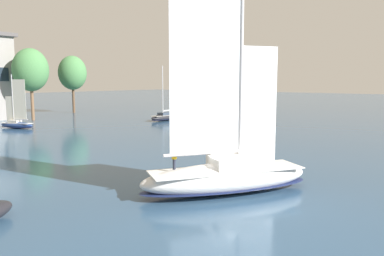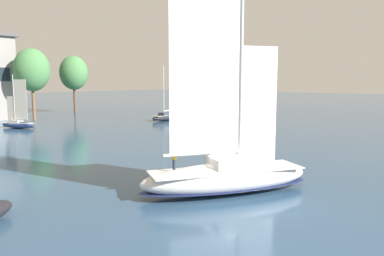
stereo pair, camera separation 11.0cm
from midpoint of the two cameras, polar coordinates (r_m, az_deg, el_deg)
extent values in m
plane|color=#2D4C6B|center=(25.78, 5.17, -9.74)|extent=(400.00, 400.00, 0.00)
cylinder|color=brown|center=(91.13, -17.65, 4.44)|extent=(0.57, 0.57, 7.07)
ellipsoid|color=#477F47|center=(91.05, -17.79, 8.01)|extent=(6.37, 6.37, 7.78)
cylinder|color=brown|center=(76.90, -23.20, 3.80)|extent=(0.58, 0.58, 7.26)
ellipsoid|color=#477F47|center=(76.82, -23.42, 8.14)|extent=(6.53, 6.53, 7.99)
ellipsoid|color=silver|center=(25.51, 5.19, -7.57)|extent=(11.81, 9.16, 2.02)
ellipsoid|color=#19234C|center=(25.65, 5.18, -8.77)|extent=(11.93, 9.25, 0.24)
cube|color=silver|center=(25.36, 5.21, -6.29)|extent=(10.32, 7.95, 0.06)
cube|color=silver|center=(25.51, 6.44, -5.20)|extent=(4.05, 3.75, 0.83)
cylinder|color=silver|center=(25.11, 7.42, 10.68)|extent=(0.24, 0.24, 14.84)
cylinder|color=silver|center=(24.46, 1.55, -3.85)|extent=(4.62, 3.03, 0.20)
cube|color=white|center=(24.11, 2.08, 10.52)|extent=(4.17, 2.66, 12.17)
cube|color=white|center=(25.78, 10.10, 3.11)|extent=(2.22, 1.42, 8.16)
cylinder|color=#232838|center=(24.42, -2.85, -5.70)|extent=(0.28, 0.28, 0.85)
cylinder|color=gold|center=(24.26, -2.86, -3.98)|extent=(0.47, 0.47, 0.65)
sphere|color=tan|center=(24.18, -2.87, -2.94)|extent=(0.24, 0.24, 0.24)
ellipsoid|color=navy|center=(65.05, -25.20, 0.41)|extent=(3.64, 6.27, 1.03)
ellipsoid|color=#19234C|center=(65.08, -25.18, 0.16)|extent=(3.68, 6.33, 0.12)
cube|color=silver|center=(65.02, -25.21, 0.68)|extent=(3.14, 5.49, 0.06)
cube|color=beige|center=(65.20, -25.41, 0.90)|extent=(1.69, 2.00, 0.42)
cylinder|color=silver|center=(65.07, -25.70, 4.03)|extent=(0.12, 0.12, 7.56)
cylinder|color=silver|center=(64.35, -24.68, 1.22)|extent=(1.02, 2.60, 0.10)
cube|color=silver|center=(64.20, -24.90, 3.97)|extent=(0.88, 2.37, 6.20)
cube|color=silver|center=(65.71, -26.10, 2.54)|extent=(0.47, 1.26, 4.16)
ellipsoid|color=#232328|center=(70.56, -4.19, 1.66)|extent=(7.41, 2.41, 1.24)
ellipsoid|color=#19234C|center=(70.60, -4.19, 1.38)|extent=(7.49, 2.44, 0.15)
cube|color=#BCB7A8|center=(70.53, -4.19, 1.96)|extent=(6.52, 2.04, 0.06)
cube|color=#333D4C|center=(70.22, -4.38, 2.17)|extent=(2.12, 1.54, 0.51)
cylinder|color=silver|center=(69.80, -4.54, 5.69)|extent=(0.15, 0.15, 9.15)
cylinder|color=silver|center=(71.28, -3.65, 2.64)|extent=(3.30, 0.29, 0.12)
cylinder|color=white|center=(71.27, -3.65, 2.70)|extent=(2.97, 0.35, 0.20)
camera|label=1|loc=(0.05, -90.12, -0.02)|focal=35.00mm
camera|label=2|loc=(0.05, 89.88, 0.02)|focal=35.00mm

